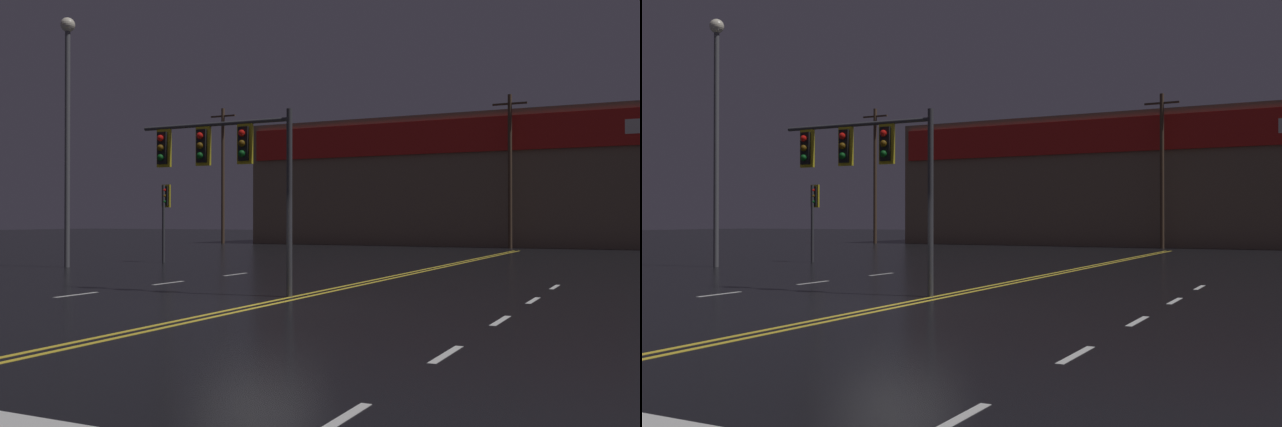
# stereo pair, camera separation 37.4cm
# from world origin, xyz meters

# --- Properties ---
(ground_plane) EXTENTS (200.00, 200.00, 0.00)m
(ground_plane) POSITION_xyz_m (0.00, 0.00, 0.00)
(ground_plane) COLOR black
(road_markings) EXTENTS (15.29, 60.00, 0.01)m
(road_markings) POSITION_xyz_m (1.02, -1.67, 0.00)
(road_markings) COLOR gold
(road_markings) RESTS_ON ground
(traffic_signal_median) EXTENTS (4.42, 0.36, 4.51)m
(traffic_signal_median) POSITION_xyz_m (-2.20, 1.87, 3.48)
(traffic_signal_median) COLOR #38383D
(traffic_signal_median) RESTS_ON ground
(traffic_signal_corner_northwest) EXTENTS (0.42, 0.36, 3.37)m
(traffic_signal_corner_northwest) POSITION_xyz_m (-11.62, 11.71, 2.47)
(traffic_signal_corner_northwest) COLOR #38383D
(traffic_signal_corner_northwest) RESTS_ON ground
(streetlight_far_right) EXTENTS (0.56, 0.56, 9.71)m
(streetlight_far_right) POSITION_xyz_m (-13.02, 7.47, 6.17)
(streetlight_far_right) COLOR #59595E
(streetlight_far_right) RESTS_ON ground
(building_backdrop) EXTENTS (41.89, 10.23, 9.16)m
(building_backdrop) POSITION_xyz_m (0.00, 39.45, 4.59)
(building_backdrop) COLOR #7A6651
(building_backdrop) RESTS_ON ground
(utility_pole_row) EXTENTS (47.44, 0.26, 10.51)m
(utility_pole_row) POSITION_xyz_m (-0.68, 33.39, 5.34)
(utility_pole_row) COLOR #4C3828
(utility_pole_row) RESTS_ON ground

